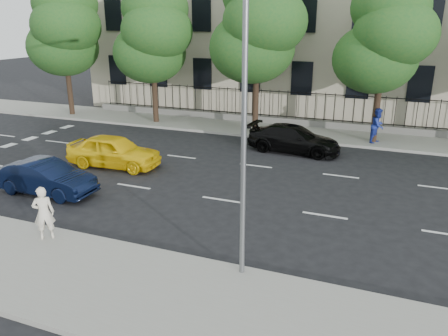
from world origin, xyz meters
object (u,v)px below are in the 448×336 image
object	(u,v)px
yellow_taxi	(114,151)
black_sedan	(294,139)
woman_near	(44,213)
street_light	(251,85)
navy_sedan	(46,178)

from	to	relation	value
yellow_taxi	black_sedan	xyz separation A→B (m)	(7.43, 5.52, -0.05)
black_sedan	woman_near	distance (m)	13.65
street_light	black_sedan	bearing A→B (deg)	96.56
street_light	black_sedan	size ratio (longest dim) A/B	1.64
street_light	woman_near	world-z (taller)	street_light
yellow_taxi	street_light	bearing A→B (deg)	-128.45
yellow_taxi	woman_near	world-z (taller)	woman_near
woman_near	yellow_taxi	bearing A→B (deg)	-111.27
yellow_taxi	woman_near	distance (m)	7.58
yellow_taxi	woman_near	bearing A→B (deg)	-164.32
street_light	navy_sedan	bearing A→B (deg)	165.99
street_light	woman_near	xyz separation A→B (m)	(-6.35, -0.93, -4.13)
black_sedan	navy_sedan	bearing A→B (deg)	144.88
woman_near	black_sedan	bearing A→B (deg)	-151.52
street_light	yellow_taxi	size ratio (longest dim) A/B	1.79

